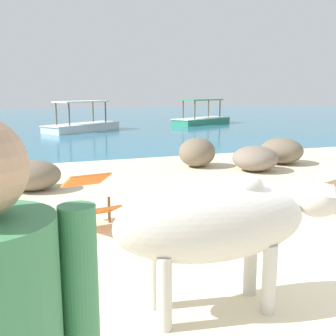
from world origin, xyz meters
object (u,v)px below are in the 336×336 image
boat_white (82,125)px  cow (219,223)px  deck_chair_near (90,197)px  boat_green (202,119)px

boat_white → cow: bearing=49.4°
cow → deck_chair_near: 2.36m
deck_chair_near → boat_white: (1.79, 12.89, -0.13)m
boat_green → boat_white: bearing=-12.3°
boat_white → deck_chair_near: bearing=46.1°
boat_green → boat_white: (-6.53, -1.73, 0.00)m
deck_chair_near → boat_white: 13.01m
cow → deck_chair_near: cow is taller
cow → boat_white: boat_white is taller
cow → deck_chair_near: (-0.59, 2.26, -0.32)m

